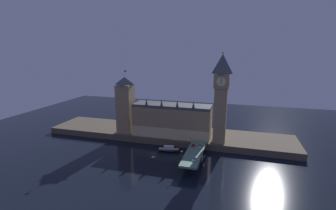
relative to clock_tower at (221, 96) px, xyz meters
The scene contains 14 objects.
ground_plane 69.15m from the clock_tower, 150.84° to the right, with size 400.00×400.00×0.00m, color black.
embankment 63.42m from the clock_tower, 164.94° to the left, with size 220.00×42.00×5.47m.
parliament_hall 47.33m from the clock_tower, behind, with size 66.21×20.14×33.09m.
clock_tower is the anchor object (origin of this frame).
victoria_tower 83.85m from the clock_tower, behind, with size 13.30×13.30×55.80m.
bridge 51.21m from the clock_tower, 115.19° to the right, with size 11.61×46.00×7.40m.
car_northbound_lead 43.99m from the clock_tower, 130.67° to the right, with size 2.08×4.42×1.49m.
car_southbound_lead 57.59m from the clock_tower, 105.46° to the right, with size 1.91×3.86×1.54m.
car_southbound_trail 42.38m from the clock_tower, 121.02° to the right, with size 1.87×4.48×1.33m.
pedestrian_near_rail 59.80m from the clock_tower, 114.09° to the right, with size 0.38×0.38×1.81m.
pedestrian_mid_walk 49.17m from the clock_tower, 106.11° to the right, with size 0.38×0.38×1.75m.
street_lamp_near 59.43m from the clock_tower, 113.73° to the right, with size 1.34×0.60×6.60m.
street_lamp_far 41.25m from the clock_tower, 140.65° to the right, with size 1.34×0.60×6.26m.
boat_upstream 58.54m from the clock_tower, 153.30° to the right, with size 18.16×7.51×4.77m.
Camera 1 is at (59.36, -163.70, 77.52)m, focal length 26.00 mm.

